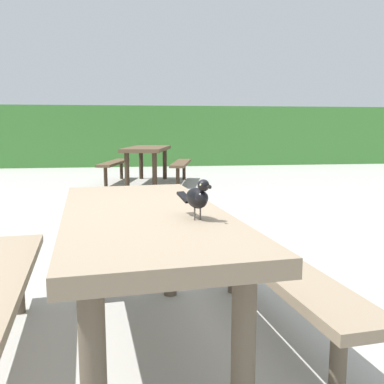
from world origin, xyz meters
The scene contains 5 objects.
ground_plane centered at (0.00, 0.00, 0.00)m, with size 60.00×60.00×0.00m, color #A3A099.
hedge_wall centered at (0.00, 10.92, 0.88)m, with size 28.00×1.42×1.76m, color #428438.
picnic_table_foreground centered at (0.02, -0.21, 0.56)m, with size 1.85×1.88×0.74m.
bird_grackle centered at (0.25, -0.48, 0.84)m, with size 0.13×0.28×0.18m.
picnic_table_mid_left centered at (0.27, 6.53, 0.56)m, with size 2.00×2.03×0.74m.
Camera 1 is at (-0.02, -2.29, 1.14)m, focal length 39.99 mm.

